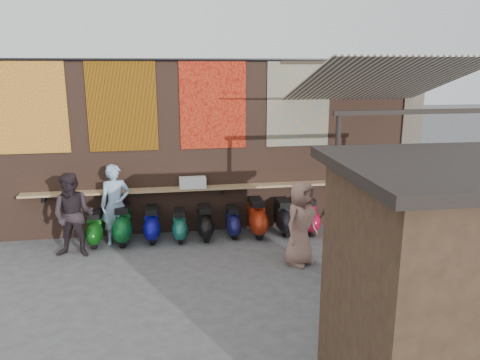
# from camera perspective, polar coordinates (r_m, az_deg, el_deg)

# --- Properties ---
(ground) EXTENTS (70.00, 70.00, 0.00)m
(ground) POSITION_cam_1_polar(r_m,az_deg,el_deg) (9.04, -3.23, -11.52)
(ground) COLOR #474749
(ground) RESTS_ON ground
(brick_wall) EXTENTS (10.00, 0.40, 4.00)m
(brick_wall) POSITION_cam_1_polar(r_m,az_deg,el_deg) (11.02, -4.92, 4.03)
(brick_wall) COLOR brown
(brick_wall) RESTS_ON ground
(pier_right) EXTENTS (0.50, 0.50, 4.00)m
(pier_right) POSITION_cam_1_polar(r_m,az_deg,el_deg) (12.54, 19.56, 4.48)
(pier_right) COLOR #4C4238
(pier_right) RESTS_ON ground
(eating_counter) EXTENTS (8.00, 0.32, 0.05)m
(eating_counter) POSITION_cam_1_polar(r_m,az_deg,el_deg) (10.85, -4.66, -0.98)
(eating_counter) COLOR #9E7A51
(eating_counter) RESTS_ON brick_wall
(shelf_box) EXTENTS (0.60, 0.29, 0.25)m
(shelf_box) POSITION_cam_1_polar(r_m,az_deg,el_deg) (10.77, -5.79, -0.31)
(shelf_box) COLOR white
(shelf_box) RESTS_ON eating_counter
(tapestry_redgold) EXTENTS (1.50, 0.02, 2.00)m
(tapestry_redgold) POSITION_cam_1_polar(r_m,az_deg,el_deg) (10.99, -24.19, 8.12)
(tapestry_redgold) COLOR #9F2717
(tapestry_redgold) RESTS_ON brick_wall
(tapestry_sun) EXTENTS (1.50, 0.02, 2.00)m
(tapestry_sun) POSITION_cam_1_polar(r_m,az_deg,el_deg) (10.67, -14.18, 8.77)
(tapestry_sun) COLOR #C06E0B
(tapestry_sun) RESTS_ON brick_wall
(tapestry_orange) EXTENTS (1.50, 0.02, 2.00)m
(tapestry_orange) POSITION_cam_1_polar(r_m,az_deg,el_deg) (10.70, -3.31, 9.17)
(tapestry_orange) COLOR red
(tapestry_orange) RESTS_ON brick_wall
(tapestry_multi) EXTENTS (1.50, 0.02, 2.00)m
(tapestry_multi) POSITION_cam_1_polar(r_m,az_deg,el_deg) (11.10, 7.14, 9.26)
(tapestry_multi) COLOR teal
(tapestry_multi) RESTS_ON brick_wall
(hang_rail) EXTENTS (9.50, 0.06, 0.06)m
(hang_rail) POSITION_cam_1_polar(r_m,az_deg,el_deg) (10.63, -5.04, 14.40)
(hang_rail) COLOR black
(hang_rail) RESTS_ON brick_wall
(scooter_stool_0) EXTENTS (0.35, 0.78, 0.74)m
(scooter_stool_0) POSITION_cam_1_polar(r_m,az_deg,el_deg) (10.80, -17.24, -5.70)
(scooter_stool_0) COLOR #0E4710
(scooter_stool_0) RESTS_ON ground
(scooter_stool_1) EXTENTS (0.40, 0.89, 0.85)m
(scooter_stool_1) POSITION_cam_1_polar(r_m,az_deg,el_deg) (10.74, -14.08, -5.29)
(scooter_stool_1) COLOR #0B5322
(scooter_stool_1) RESTS_ON ground
(scooter_stool_2) EXTENTS (0.36, 0.80, 0.76)m
(scooter_stool_2) POSITION_cam_1_polar(r_m,az_deg,el_deg) (10.75, -10.69, -5.34)
(scooter_stool_2) COLOR #0C0C88
(scooter_stool_2) RESTS_ON ground
(scooter_stool_3) EXTENTS (0.32, 0.72, 0.68)m
(scooter_stool_3) POSITION_cam_1_polar(r_m,az_deg,el_deg) (10.68, -7.37, -5.54)
(scooter_stool_3) COLOR #175F4F
(scooter_stool_3) RESTS_ON ground
(scooter_stool_4) EXTENTS (0.35, 0.78, 0.74)m
(scooter_stool_4) POSITION_cam_1_polar(r_m,az_deg,el_deg) (10.72, -4.31, -5.24)
(scooter_stool_4) COLOR black
(scooter_stool_4) RESTS_ON ground
(scooter_stool_5) EXTENTS (0.32, 0.71, 0.68)m
(scooter_stool_5) POSITION_cam_1_polar(r_m,az_deg,el_deg) (10.86, -0.90, -5.13)
(scooter_stool_5) COLOR #13154A
(scooter_stool_5) RESTS_ON ground
(scooter_stool_6) EXTENTS (0.40, 0.89, 0.85)m
(scooter_stool_6) POSITION_cam_1_polar(r_m,az_deg,el_deg) (10.88, 2.05, -4.62)
(scooter_stool_6) COLOR maroon
(scooter_stool_6) RESTS_ON ground
(scooter_stool_7) EXTENTS (0.38, 0.84, 0.80)m
(scooter_stool_7) POSITION_cam_1_polar(r_m,az_deg,el_deg) (11.04, 5.34, -4.52)
(scooter_stool_7) COLOR black
(scooter_stool_7) RESTS_ON ground
(scooter_stool_8) EXTENTS (0.39, 0.88, 0.83)m
(scooter_stool_8) POSITION_cam_1_polar(r_m,az_deg,el_deg) (11.16, 8.22, -4.32)
(scooter_stool_8) COLOR #AB0D2F
(scooter_stool_8) RESTS_ON ground
(diner_left) EXTENTS (0.71, 0.52, 1.79)m
(diner_left) POSITION_cam_1_polar(r_m,az_deg,el_deg) (10.61, -14.92, -2.92)
(diner_left) COLOR #93B1D6
(diner_left) RESTS_ON ground
(diner_right) EXTENTS (0.97, 0.82, 1.77)m
(diner_right) POSITION_cam_1_polar(r_m,az_deg,el_deg) (10.15, -19.66, -4.08)
(diner_right) COLOR black
(diner_right) RESTS_ON ground
(shopper_navy) EXTENTS (0.94, 0.81, 1.52)m
(shopper_navy) POSITION_cam_1_polar(r_m,az_deg,el_deg) (10.48, 20.95, -4.37)
(shopper_navy) COLOR #171D34
(shopper_navy) RESTS_ON ground
(shopper_grey) EXTENTS (1.19, 1.19, 1.66)m
(shopper_grey) POSITION_cam_1_polar(r_m,az_deg,el_deg) (10.34, 23.77, -4.48)
(shopper_grey) COLOR slate
(shopper_grey) RESTS_ON ground
(shopper_tan) EXTENTS (0.99, 0.94, 1.70)m
(shopper_tan) POSITION_cam_1_polar(r_m,az_deg,el_deg) (9.28, 7.42, -5.25)
(shopper_tan) COLOR #8C6659
(shopper_tan) RESTS_ON ground
(market_stall) EXTENTS (2.63, 2.00, 2.80)m
(market_stall) POSITION_cam_1_polar(r_m,az_deg,el_deg) (5.81, 25.54, -12.77)
(market_stall) COLOR black
(market_stall) RESTS_ON ground
(stall_roof) EXTENTS (2.95, 2.30, 0.12)m
(stall_roof) POSITION_cam_1_polar(r_m,az_deg,el_deg) (5.35, 27.16, 1.44)
(stall_roof) COLOR black
(stall_roof) RESTS_ON market_stall
(stall_sign) EXTENTS (1.20, 0.07, 0.50)m
(stall_sign) POSITION_cam_1_polar(r_m,az_deg,el_deg) (6.36, 21.23, -3.91)
(stall_sign) COLOR gold
(stall_sign) RESTS_ON market_stall
(stall_shelf) EXTENTS (2.15, 0.15, 0.06)m
(stall_shelf) POSITION_cam_1_polar(r_m,az_deg,el_deg) (6.73, 20.47, -12.13)
(stall_shelf) COLOR #473321
(stall_shelf) RESTS_ON market_stall
(awning_canvas) EXTENTS (3.20, 3.28, 0.97)m
(awning_canvas) POSITION_cam_1_polar(r_m,az_deg,el_deg) (10.02, 16.59, 11.47)
(awning_canvas) COLOR beige
(awning_canvas) RESTS_ON brick_wall
(awning_ledger) EXTENTS (3.30, 0.08, 0.12)m
(awning_ledger) POSITION_cam_1_polar(r_m,az_deg,el_deg) (11.47, 13.21, 13.91)
(awning_ledger) COLOR #33261C
(awning_ledger) RESTS_ON brick_wall
(awning_header) EXTENTS (3.00, 0.08, 0.08)m
(awning_header) POSITION_cam_1_polar(r_m,az_deg,el_deg) (8.73, 20.67, 7.78)
(awning_header) COLOR black
(awning_header) RESTS_ON awning_post_left
(awning_post_left) EXTENTS (0.09, 0.09, 3.10)m
(awning_post_left) POSITION_cam_1_polar(r_m,az_deg,el_deg) (8.41, 11.48, -2.45)
(awning_post_left) COLOR black
(awning_post_left) RESTS_ON ground
(awning_post_right) EXTENTS (0.09, 0.09, 3.10)m
(awning_post_right) POSITION_cam_1_polar(r_m,az_deg,el_deg) (9.75, 27.05, -1.46)
(awning_post_right) COLOR black
(awning_post_right) RESTS_ON ground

